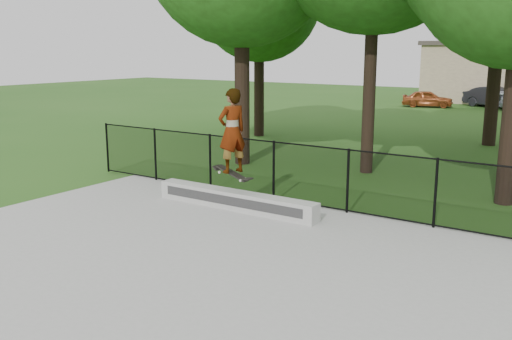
% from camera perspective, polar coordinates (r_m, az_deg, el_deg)
% --- Properties ---
extents(ground, '(100.00, 100.00, 0.00)m').
position_cam_1_polar(ground, '(8.71, -8.17, -13.69)').
color(ground, '#245217').
rests_on(ground, ground).
extents(concrete_slab, '(14.00, 12.00, 0.06)m').
position_cam_1_polar(concrete_slab, '(8.70, -8.18, -13.52)').
color(concrete_slab, '#999894').
rests_on(concrete_slab, ground).
extents(grind_ledge, '(4.31, 0.40, 0.43)m').
position_cam_1_polar(grind_ledge, '(13.42, -2.11, -3.02)').
color(grind_ledge, '#AFB0AA').
rests_on(grind_ledge, concrete_slab).
extents(car_a, '(3.42, 2.09, 1.09)m').
position_cam_1_polar(car_a, '(39.28, 16.77, 6.84)').
color(car_a, '#95421B').
rests_on(car_a, ground).
extents(car_b, '(3.93, 2.60, 1.33)m').
position_cam_1_polar(car_b, '(40.48, 22.82, 6.72)').
color(car_b, black).
rests_on(car_b, ground).
extents(skater_airborne, '(0.80, 0.82, 2.14)m').
position_cam_1_polar(skater_airborne, '(13.00, -2.41, 3.82)').
color(skater_airborne, black).
rests_on(skater_airborne, ground).
extents(chainlink_fence, '(16.06, 0.06, 1.50)m').
position_cam_1_polar(chainlink_fence, '(13.16, 9.16, -1.08)').
color(chainlink_fence, black).
rests_on(chainlink_fence, concrete_slab).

